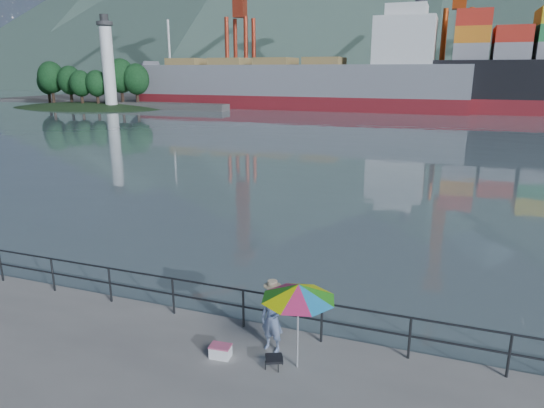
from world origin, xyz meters
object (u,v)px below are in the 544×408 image
Objects in this scene: beach_umbrella at (298,292)px; cooler_bag at (221,352)px; fisherman at (272,319)px; bulk_carrier at (304,83)px.

cooler_bag is (-1.73, -0.23, -1.66)m from beach_umbrella.
fisherman is 1.32m from beach_umbrella.
beach_umbrella is 0.03× the size of bulk_carrier.
fisherman is 0.03× the size of bulk_carrier.
fisherman is at bearing 148.28° from beach_umbrella.
fisherman reaches higher than cooler_bag.
fisherman is at bearing 29.86° from cooler_bag.
fisherman is 75.22m from bulk_carrier.
cooler_bag is 0.01× the size of bulk_carrier.
beach_umbrella is at bearing 2.69° from cooler_bag.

